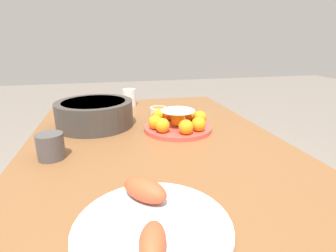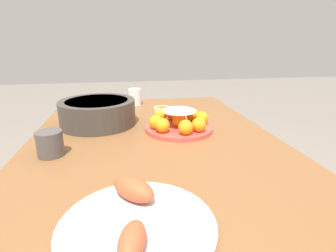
# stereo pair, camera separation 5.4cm
# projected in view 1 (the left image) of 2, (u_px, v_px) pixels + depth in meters

# --- Properties ---
(dining_table) EXTENTS (1.41, 0.90, 0.70)m
(dining_table) POSITION_uv_depth(u_px,v_px,m) (157.00, 166.00, 0.94)
(dining_table) COLOR brown
(dining_table) RESTS_ON ground_plane
(cake_plate) EXTENTS (0.27, 0.27, 0.09)m
(cake_plate) POSITION_uv_depth(u_px,v_px,m) (178.00, 122.00, 1.04)
(cake_plate) COLOR #E04C42
(cake_plate) RESTS_ON dining_table
(serving_bowl) EXTENTS (0.31, 0.31, 0.10)m
(serving_bowl) POSITION_uv_depth(u_px,v_px,m) (95.00, 113.00, 1.08)
(serving_bowl) COLOR #3D3833
(serving_bowl) RESTS_ON dining_table
(sauce_bowl) EXTENTS (0.08, 0.08, 0.03)m
(sauce_bowl) POSITION_uv_depth(u_px,v_px,m) (158.00, 110.00, 1.27)
(sauce_bowl) COLOR silver
(sauce_bowl) RESTS_ON dining_table
(seafood_platter) EXTENTS (0.30, 0.30, 0.06)m
(seafood_platter) POSITION_uv_depth(u_px,v_px,m) (151.00, 221.00, 0.50)
(seafood_platter) COLOR silver
(seafood_platter) RESTS_ON dining_table
(cup_near) EXTENTS (0.07, 0.07, 0.09)m
(cup_near) POSITION_uv_depth(u_px,v_px,m) (129.00, 97.00, 1.42)
(cup_near) COLOR white
(cup_near) RESTS_ON dining_table
(cup_far) EXTENTS (0.08, 0.08, 0.08)m
(cup_far) POSITION_uv_depth(u_px,v_px,m) (51.00, 146.00, 0.78)
(cup_far) COLOR #4C4747
(cup_far) RESTS_ON dining_table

